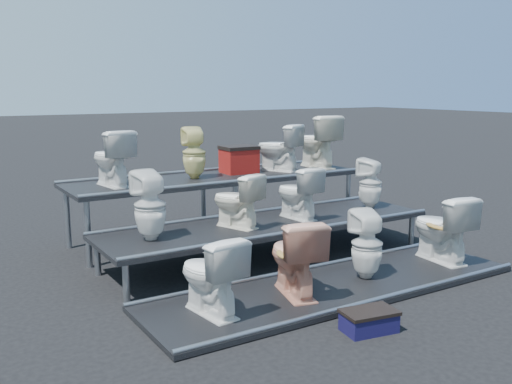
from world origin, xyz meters
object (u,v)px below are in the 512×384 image
toilet_8 (112,158)px  red_crate (239,161)px  toilet_3 (441,228)px  toilet_1 (295,256)px  toilet_0 (210,275)px  step_stool (369,322)px  toilet_11 (317,141)px  toilet_4 (150,206)px  toilet_10 (278,148)px  toilet_2 (367,244)px  toilet_9 (194,153)px  toilet_6 (298,193)px  toilet_7 (370,183)px  toilet_5 (236,200)px

toilet_8 → red_crate: (1.93, 0.14, -0.18)m
toilet_3 → toilet_1: bearing=6.4°
toilet_0 → step_stool: size_ratio=1.63×
toilet_11 → red_crate: 1.35m
toilet_4 → toilet_10: 2.88m
toilet_1 → step_stool: bearing=112.0°
toilet_2 → toilet_9: (-0.78, 2.60, 0.78)m
toilet_1 → toilet_10: bearing=-105.6°
toilet_0 → toilet_8: toilet_8 is taller
toilet_0 → toilet_1: 0.94m
toilet_6 → red_crate: red_crate is taller
toilet_3 → toilet_0: bearing=6.4°
toilet_7 → toilet_8: toilet_8 is taller
toilet_1 → toilet_2: size_ratio=1.05×
toilet_2 → toilet_4: toilet_4 is taller
toilet_6 → toilet_7: 1.23m
toilet_3 → toilet_4: size_ratio=1.06×
toilet_1 → toilet_6: 1.66m
toilet_2 → toilet_6: size_ratio=1.12×
red_crate → toilet_10: bearing=-11.2°
toilet_2 → toilet_8: (-1.92, 2.60, 0.78)m
toilet_6 → toilet_11: size_ratio=0.82×
toilet_6 → red_crate: bearing=-93.2°
toilet_0 → red_crate: bearing=-131.0°
toilet_1 → toilet_11: bearing=-116.0°
toilet_5 → red_crate: red_crate is taller
toilet_3 → toilet_8: toilet_8 is taller
toilet_1 → toilet_2: 0.95m
toilet_6 → toilet_8: (-1.94, 1.30, 0.42)m
toilet_6 → red_crate: (-0.01, 1.44, 0.24)m
toilet_6 → toilet_8: toilet_8 is taller
toilet_0 → toilet_1: toilet_1 is taller
toilet_10 → step_stool: toilet_10 is taller
toilet_2 → toilet_4: size_ratio=0.98×
toilet_3 → toilet_6: (-1.15, 1.30, 0.33)m
toilet_2 → step_stool: size_ratio=1.64×
toilet_0 → toilet_1: size_ratio=0.94×
toilet_4 → toilet_7: size_ratio=1.11×
toilet_2 → step_stool: 1.32m
toilet_2 → toilet_7: size_ratio=1.09×
toilet_7 → toilet_9: 2.44m
toilet_8 → toilet_11: 3.25m
red_crate → toilet_2: bearing=-88.3°
toilet_8 → toilet_0: bearing=83.7°
toilet_6 → toilet_7: toilet_7 is taller
toilet_3 → toilet_6: size_ratio=1.21×
red_crate → toilet_11: bearing=-4.1°
toilet_1 → toilet_3: 2.12m
toilet_8 → toilet_11: size_ratio=0.88×
toilet_5 → toilet_10: size_ratio=0.93×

